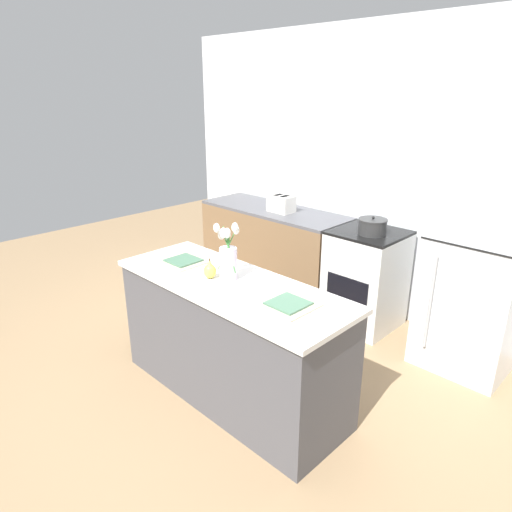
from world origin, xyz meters
TOP-DOWN VIEW (x-y plane):
  - ground_plane at (0.00, 0.00)m, footprint 10.00×10.00m
  - back_wall at (0.00, 2.00)m, footprint 5.20×0.08m
  - kitchen_island at (0.00, 0.00)m, footprint 1.80×0.66m
  - back_counter at (-1.06, 1.60)m, footprint 1.68×0.60m
  - stove_range at (0.10, 1.60)m, footprint 0.60×0.61m
  - refrigerator at (1.05, 1.60)m, footprint 0.68×0.67m
  - flower_vase at (-0.05, 0.03)m, footprint 0.18×0.18m
  - pear_figurine at (-0.15, -0.05)m, footprint 0.09×0.09m
  - plate_setting_left at (-0.52, -0.00)m, footprint 0.31×0.31m
  - plate_setting_right at (0.52, -0.00)m, footprint 0.31×0.31m
  - toaster at (-0.93, 1.56)m, footprint 0.28×0.18m
  - cooking_pot at (0.15, 1.54)m, footprint 0.25×0.25m

SIDE VIEW (x-z plane):
  - ground_plane at x=0.00m, z-range 0.00..0.00m
  - kitchen_island at x=0.00m, z-range 0.00..0.90m
  - stove_range at x=0.10m, z-range 0.00..0.92m
  - back_counter at x=-1.06m, z-range 0.00..0.92m
  - refrigerator at x=1.05m, z-range 0.00..1.74m
  - plate_setting_left at x=-0.52m, z-range 0.89..0.92m
  - plate_setting_right at x=0.52m, z-range 0.89..0.92m
  - pear_figurine at x=-0.15m, z-range 0.88..1.02m
  - cooking_pot at x=0.15m, z-range 0.91..1.07m
  - toaster at x=-0.93m, z-range 0.92..1.09m
  - flower_vase at x=-0.05m, z-range 0.86..1.27m
  - back_wall at x=0.00m, z-range 0.00..2.70m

